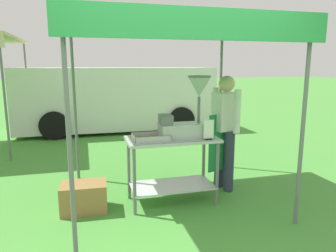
% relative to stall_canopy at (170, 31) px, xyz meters
% --- Properties ---
extents(ground_plane, '(70.00, 70.00, 0.00)m').
position_rel_stall_canopy_xyz_m(ground_plane, '(-0.18, 4.55, -2.16)').
color(ground_plane, '#478E38').
extents(stall_canopy, '(2.57, 2.32, 2.24)m').
position_rel_stall_canopy_xyz_m(stall_canopy, '(0.00, 0.00, 0.00)').
color(stall_canopy, slate).
rests_on(stall_canopy, ground).
extents(donut_cart, '(1.14, 0.57, 0.85)m').
position_rel_stall_canopy_xyz_m(donut_cart, '(-0.00, -0.10, -1.55)').
color(donut_cart, '#B7B7BC').
rests_on(donut_cart, ground).
extents(donut_tray, '(0.44, 0.31, 0.07)m').
position_rel_stall_canopy_xyz_m(donut_tray, '(-0.28, -0.14, -1.28)').
color(donut_tray, '#B7B7BC').
rests_on(donut_tray, donut_cart).
extents(donut_fryer, '(0.64, 0.28, 0.77)m').
position_rel_stall_canopy_xyz_m(donut_fryer, '(0.19, -0.12, -1.00)').
color(donut_fryer, '#B7B7BC').
rests_on(donut_fryer, donut_cart).
extents(menu_sign, '(0.13, 0.05, 0.24)m').
position_rel_stall_canopy_xyz_m(menu_sign, '(0.40, -0.30, -1.20)').
color(menu_sign, black).
rests_on(menu_sign, donut_cart).
extents(vendor, '(0.47, 0.53, 1.61)m').
position_rel_stall_canopy_xyz_m(vendor, '(0.83, 0.15, -1.25)').
color(vendor, '#2D3347').
rests_on(vendor, ground).
extents(supply_crate, '(0.56, 0.39, 0.35)m').
position_rel_stall_canopy_xyz_m(supply_crate, '(-1.10, -0.07, -1.98)').
color(supply_crate, olive).
rests_on(supply_crate, ground).
extents(van_white, '(5.14, 2.15, 1.69)m').
position_rel_stall_canopy_xyz_m(van_white, '(-0.19, 4.96, -1.28)').
color(van_white, white).
rests_on(van_white, ground).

